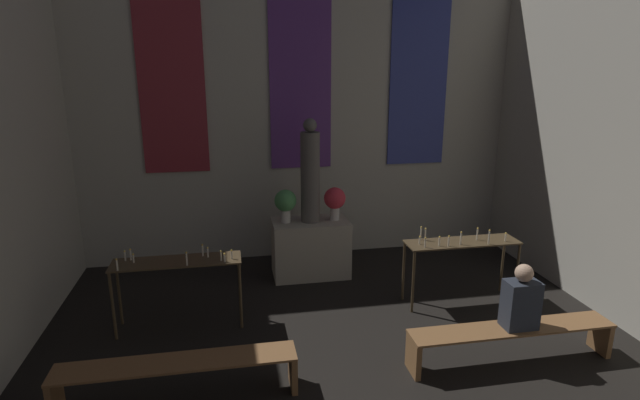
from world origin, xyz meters
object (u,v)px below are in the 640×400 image
Objects in this scene: altar at (311,248)px; flower_vase_left at (285,202)px; statue at (310,174)px; candle_rack_left at (177,269)px; pew_back_right at (511,336)px; flower_vase_right at (335,200)px; person_seated at (521,300)px; candle_rack_right at (461,249)px; pew_back_left at (178,371)px.

flower_vase_left is at bearing 180.00° from altar.
statue is 1.01× the size of candle_rack_left.
pew_back_right is at bearing -22.09° from candle_rack_left.
flower_vase_right reaches higher than person_seated.
altar is 2.29× the size of flower_vase_left.
candle_rack_left reaches higher than altar.
flower_vase_right is (0.38, 0.00, 0.76)m from altar.
candle_rack_right is at bearing 89.09° from person_seated.
candle_rack_right is (1.86, -1.28, 0.33)m from altar.
statue is 0.67× the size of pew_back_right.
flower_vase_left and flower_vase_right have the same top height.
flower_vase_left reaches higher than pew_back_right.
candle_rack_right is (2.24, -1.28, -0.43)m from flower_vase_left.
person_seated is at bearing 0.00° from pew_back_right.
person_seated is (0.07, 0.00, 0.42)m from pew_back_right.
pew_back_left is (0.10, -1.48, -0.45)m from candle_rack_left.
pew_back_left is 1.00× the size of pew_back_right.
flower_vase_left reaches higher than altar.
candle_rack_right is at bearing -0.01° from candle_rack_left.
pew_back_right is (1.77, -2.76, -1.29)m from statue.
flower_vase_left is 2.62m from candle_rack_right.
pew_back_right is (3.64, -1.48, -0.45)m from candle_rack_left.
flower_vase_left reaches higher than candle_rack_left.
flower_vase_right is 0.22× the size of pew_back_right.
candle_rack_right reaches higher than altar.
flower_vase_left is at bearing 180.00° from statue.
flower_vase_right is 0.70× the size of person_seated.
flower_vase_right is 0.22× the size of pew_back_left.
flower_vase_right is at bearing 52.05° from pew_back_left.
altar is at bearing 0.00° from flower_vase_left.
altar is at bearing 122.72° from pew_back_right.
flower_vase_right is at bearing 0.00° from altar.
altar is 0.75× the size of statue.
pew_back_left is at bearing -122.72° from altar.
flower_vase_left is at bearing 40.66° from candle_rack_left.
altar is 2.29m from candle_rack_left.
pew_back_left and pew_back_right have the same top height.
pew_back_left is 3.64m from person_seated.
statue is 2.41m from candle_rack_right.
candle_rack_right is at bearing 86.47° from pew_back_right.
candle_rack_left is at bearing 157.91° from pew_back_right.
statue is (0.00, 0.00, 1.17)m from altar.
candle_rack_left is (-2.25, -1.28, -0.43)m from flower_vase_right.
pew_back_left is (-1.77, -2.76, -0.12)m from altar.
pew_back_right is at bearing -52.05° from flower_vase_left.
flower_vase_right is (0.38, 0.00, -0.42)m from statue.
statue is at bearing 0.00° from flower_vase_left.
flower_vase_right reaches higher than candle_rack_left.
candle_rack_right is (1.86, -1.28, -0.85)m from statue.
candle_rack_left is (-1.87, -1.28, 0.33)m from altar.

